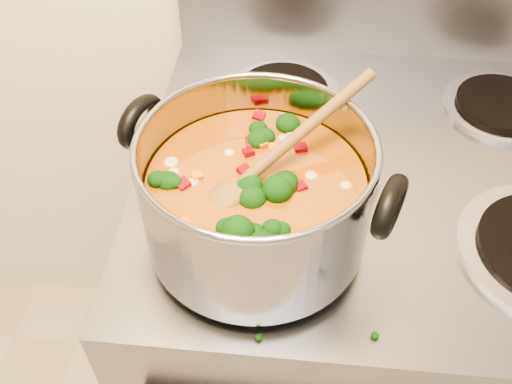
% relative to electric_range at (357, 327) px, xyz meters
% --- Properties ---
extents(electric_range, '(0.74, 0.67, 1.08)m').
position_rel_electric_range_xyz_m(electric_range, '(0.00, 0.00, 0.00)').
color(electric_range, gray).
rests_on(electric_range, ground).
extents(stockpot, '(0.33, 0.27, 0.16)m').
position_rel_electric_range_xyz_m(stockpot, '(-0.19, -0.16, 0.54)').
color(stockpot, gray).
rests_on(stockpot, electric_range).
extents(wooden_spoon, '(0.20, 0.19, 0.10)m').
position_rel_electric_range_xyz_m(wooden_spoon, '(-0.18, -0.16, 0.58)').
color(wooden_spoon, brown).
rests_on(wooden_spoon, stockpot).
extents(cooktop_crumbs, '(0.34, 0.28, 0.01)m').
position_rel_electric_range_xyz_m(cooktop_crumbs, '(-0.22, -0.11, 0.46)').
color(cooktop_crumbs, black).
rests_on(cooktop_crumbs, electric_range).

